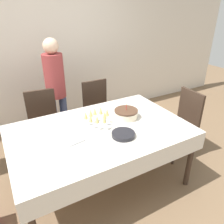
{
  "coord_description": "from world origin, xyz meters",
  "views": [
    {
      "loc": [
        -0.89,
        -1.84,
        1.98
      ],
      "look_at": [
        0.2,
        0.09,
        0.88
      ],
      "focal_mm": 35.0,
      "sensor_mm": 36.0,
      "label": 1
    }
  ],
  "objects_px": {
    "dining_chair_right_end": "(183,121)",
    "birthday_cake": "(126,114)",
    "plate_stack_main": "(123,134)",
    "dining_chair_far_right": "(98,109)",
    "dining_chair_far_left": "(44,122)",
    "person_standing": "(55,84)",
    "champagne_tray": "(97,118)"
  },
  "relations": [
    {
      "from": "dining_chair_far_left",
      "to": "plate_stack_main",
      "type": "height_order",
      "value": "dining_chair_far_left"
    },
    {
      "from": "dining_chair_far_left",
      "to": "champagne_tray",
      "type": "distance_m",
      "value": 1.0
    },
    {
      "from": "dining_chair_far_right",
      "to": "champagne_tray",
      "type": "height_order",
      "value": "dining_chair_far_right"
    },
    {
      "from": "dining_chair_right_end",
      "to": "birthday_cake",
      "type": "height_order",
      "value": "dining_chair_right_end"
    },
    {
      "from": "plate_stack_main",
      "to": "birthday_cake",
      "type": "bearing_deg",
      "value": 53.47
    },
    {
      "from": "birthday_cake",
      "to": "dining_chair_far_right",
      "type": "bearing_deg",
      "value": 87.79
    },
    {
      "from": "champagne_tray",
      "to": "person_standing",
      "type": "relative_size",
      "value": 0.21
    },
    {
      "from": "dining_chair_right_end",
      "to": "person_standing",
      "type": "relative_size",
      "value": 0.59
    },
    {
      "from": "dining_chair_far_left",
      "to": "birthday_cake",
      "type": "xyz_separation_m",
      "value": [
        0.8,
        -0.84,
        0.3
      ]
    },
    {
      "from": "dining_chair_far_right",
      "to": "person_standing",
      "type": "height_order",
      "value": "person_standing"
    },
    {
      "from": "dining_chair_far_left",
      "to": "birthday_cake",
      "type": "bearing_deg",
      "value": -46.2
    },
    {
      "from": "dining_chair_far_right",
      "to": "dining_chair_right_end",
      "type": "distance_m",
      "value": 1.26
    },
    {
      "from": "birthday_cake",
      "to": "person_standing",
      "type": "xyz_separation_m",
      "value": [
        -0.53,
        1.03,
        0.14
      ]
    },
    {
      "from": "champagne_tray",
      "to": "person_standing",
      "type": "height_order",
      "value": "person_standing"
    },
    {
      "from": "dining_chair_right_end",
      "to": "dining_chair_far_left",
      "type": "bearing_deg",
      "value": 151.09
    },
    {
      "from": "dining_chair_right_end",
      "to": "birthday_cake",
      "type": "bearing_deg",
      "value": 173.91
    },
    {
      "from": "birthday_cake",
      "to": "dining_chair_right_end",
      "type": "bearing_deg",
      "value": -6.09
    },
    {
      "from": "dining_chair_far_right",
      "to": "dining_chair_right_end",
      "type": "relative_size",
      "value": 1.0
    },
    {
      "from": "dining_chair_far_left",
      "to": "birthday_cake",
      "type": "relative_size",
      "value": 3.38
    },
    {
      "from": "dining_chair_far_right",
      "to": "champagne_tray",
      "type": "bearing_deg",
      "value": -116.15
    },
    {
      "from": "person_standing",
      "to": "birthday_cake",
      "type": "bearing_deg",
      "value": -62.62
    },
    {
      "from": "plate_stack_main",
      "to": "dining_chair_far_right",
      "type": "bearing_deg",
      "value": 76.59
    },
    {
      "from": "birthday_cake",
      "to": "person_standing",
      "type": "height_order",
      "value": "person_standing"
    },
    {
      "from": "dining_chair_right_end",
      "to": "birthday_cake",
      "type": "xyz_separation_m",
      "value": [
        -0.88,
        0.09,
        0.3
      ]
    },
    {
      "from": "dining_chair_right_end",
      "to": "plate_stack_main",
      "type": "height_order",
      "value": "dining_chair_right_end"
    },
    {
      "from": "dining_chair_right_end",
      "to": "plate_stack_main",
      "type": "relative_size",
      "value": 3.92
    },
    {
      "from": "dining_chair_far_right",
      "to": "birthday_cake",
      "type": "height_order",
      "value": "dining_chair_far_right"
    },
    {
      "from": "dining_chair_far_right",
      "to": "birthday_cake",
      "type": "bearing_deg",
      "value": -92.21
    },
    {
      "from": "dining_chair_far_left",
      "to": "person_standing",
      "type": "distance_m",
      "value": 0.55
    },
    {
      "from": "birthday_cake",
      "to": "champagne_tray",
      "type": "bearing_deg",
      "value": -178.72
    },
    {
      "from": "dining_chair_far_left",
      "to": "champagne_tray",
      "type": "bearing_deg",
      "value": -63.6
    },
    {
      "from": "dining_chair_far_right",
      "to": "dining_chair_right_end",
      "type": "xyz_separation_m",
      "value": [
        0.85,
        -0.93,
        0.0
      ]
    }
  ]
}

